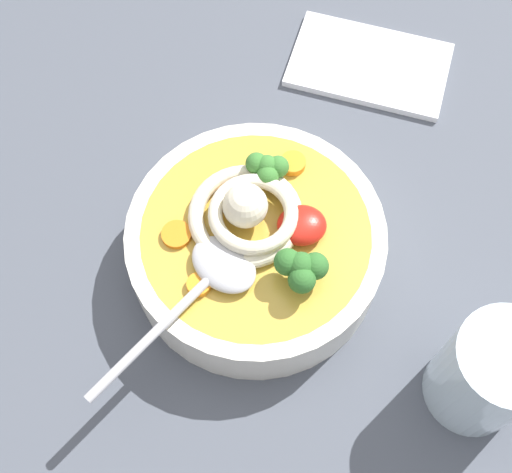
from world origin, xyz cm
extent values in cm
cube|color=#474C56|center=(0.00, 0.00, 1.30)|extent=(108.12, 108.12, 2.60)
cylinder|color=silver|center=(3.37, -0.41, 5.61)|extent=(22.63, 22.63, 6.02)
cylinder|color=gold|center=(3.37, -0.41, 5.85)|extent=(19.91, 19.91, 5.54)
torus|color=beige|center=(2.56, 1.30, 9.30)|extent=(9.89, 9.89, 1.36)
torus|color=beige|center=(3.20, 0.88, 10.39)|extent=(10.60, 10.60, 1.23)
sphere|color=beige|center=(2.56, 1.30, 11.08)|extent=(3.84, 3.84, 3.84)
ellipsoid|color=#B7B7BC|center=(0.57, -3.21, 9.42)|extent=(7.35, 7.35, 1.60)
cylinder|color=#B7B7BC|center=(-4.73, -8.51, 9.42)|extent=(11.17, 11.17, 0.80)
ellipsoid|color=red|center=(7.27, 0.40, 9.57)|extent=(4.22, 3.80, 1.90)
cylinder|color=#7A9E60|center=(6.77, -4.31, 9.24)|extent=(1.16, 1.16, 1.24)
sphere|color=#2D6628|center=(6.77, -4.31, 11.00)|extent=(2.27, 2.27, 2.27)
sphere|color=#2D6628|center=(7.91, -4.31, 10.79)|extent=(2.27, 2.27, 2.27)
sphere|color=#2D6628|center=(5.74, -3.90, 10.90)|extent=(2.27, 2.27, 2.27)
sphere|color=#2D6628|center=(6.77, -5.45, 10.83)|extent=(2.27, 2.27, 2.27)
cylinder|color=#7A9E60|center=(4.60, 5.32, 9.15)|extent=(0.99, 0.99, 1.06)
sphere|color=#38752D|center=(4.60, 5.32, 10.65)|extent=(1.95, 1.95, 1.95)
sphere|color=#38752D|center=(5.58, 5.32, 10.48)|extent=(1.95, 1.95, 1.95)
sphere|color=#38752D|center=(3.72, 5.68, 10.57)|extent=(1.95, 1.95, 1.95)
sphere|color=#38752D|center=(4.60, 4.35, 10.51)|extent=(1.95, 1.95, 1.95)
cylinder|color=orange|center=(1.24, 3.18, 8.94)|extent=(2.49, 2.49, 0.63)
cylinder|color=orange|center=(7.02, 6.49, 9.01)|extent=(2.28, 2.28, 0.78)
cylinder|color=orange|center=(-3.38, 0.05, 8.87)|extent=(2.57, 2.57, 0.50)
cylinder|color=orange|center=(-1.54, -4.72, 8.96)|extent=(2.01, 2.01, 0.68)
cylinder|color=silver|center=(20.99, -13.04, 8.09)|extent=(7.90, 7.90, 10.98)
cube|color=white|center=(16.70, 22.18, 3.00)|extent=(19.10, 15.25, 0.80)
camera|label=1|loc=(2.12, -25.50, 60.83)|focal=47.71mm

